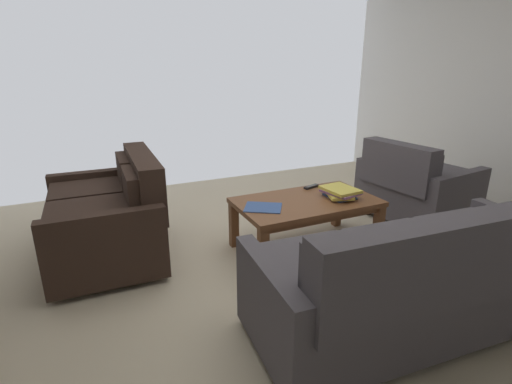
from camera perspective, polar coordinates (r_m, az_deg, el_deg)
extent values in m
cube|color=beige|center=(3.08, 3.34, -11.73)|extent=(5.67, 5.17, 0.01)
cylinder|color=black|center=(3.39, 27.51, -10.38)|extent=(0.05, 0.05, 0.06)
cylinder|color=black|center=(2.56, 1.72, -17.94)|extent=(0.05, 0.05, 0.06)
cube|color=#4C474C|center=(2.58, 21.55, -13.17)|extent=(1.78, 0.90, 0.38)
cube|color=#4C474C|center=(2.88, 30.48, -5.76)|extent=(0.58, 0.72, 0.10)
cube|color=#4C474C|center=(2.48, 21.90, -8.22)|extent=(0.58, 0.72, 0.10)
cube|color=#4C474C|center=(2.16, 10.23, -11.20)|extent=(0.58, 0.72, 0.10)
cube|color=#4C474C|center=(2.21, 28.28, -8.70)|extent=(1.74, 0.31, 0.46)
cube|color=#4C474C|center=(2.28, 26.23, -7.62)|extent=(0.53, 0.16, 0.32)
cube|color=#4C474C|center=(1.92, 14.08, -11.00)|extent=(0.53, 0.16, 0.32)
cube|color=#4C474C|center=(2.10, 1.91, -17.28)|extent=(0.16, 0.78, 0.54)
cylinder|color=black|center=(3.93, -26.55, -6.24)|extent=(0.05, 0.05, 0.06)
cylinder|color=black|center=(3.14, -27.10, -12.69)|extent=(0.05, 0.05, 0.06)
cylinder|color=black|center=(3.94, -16.33, -4.94)|extent=(0.05, 0.05, 0.06)
cylinder|color=black|center=(3.14, -14.06, -11.02)|extent=(0.05, 0.05, 0.06)
cube|color=#33231C|center=(3.42, -21.48, -5.04)|extent=(0.85, 1.07, 0.39)
cube|color=#33231C|center=(3.59, -22.47, 0.10)|extent=(0.74, 0.51, 0.10)
cube|color=#33231C|center=(3.09, -22.13, -2.74)|extent=(0.74, 0.51, 0.10)
cube|color=#33231C|center=(3.32, -16.20, 1.62)|extent=(0.21, 1.06, 0.45)
cube|color=#33231C|center=(3.56, -18.53, 2.52)|extent=(0.13, 0.48, 0.31)
cube|color=#33231C|center=(3.06, -17.54, 0.05)|extent=(0.13, 0.48, 0.31)
cube|color=#33231C|center=(3.94, -22.03, -0.95)|extent=(0.83, 0.12, 0.55)
cube|color=#33231C|center=(2.87, -21.05, -8.07)|extent=(0.83, 0.12, 0.55)
cube|color=brown|center=(3.30, 7.42, -1.49)|extent=(1.18, 0.68, 0.04)
cube|color=brown|center=(3.31, 7.38, -2.22)|extent=(1.09, 0.61, 0.05)
cube|color=brown|center=(3.90, 11.83, -2.05)|extent=(0.07, 0.07, 0.41)
cube|color=brown|center=(3.39, -3.28, -4.84)|extent=(0.07, 0.07, 0.41)
cube|color=brown|center=(3.48, 17.53, -5.09)|extent=(0.07, 0.07, 0.41)
cube|color=brown|center=(2.91, 1.06, -9.01)|extent=(0.07, 0.07, 0.41)
cylinder|color=black|center=(4.51, 27.86, -3.40)|extent=(0.06, 0.06, 0.06)
cylinder|color=black|center=(4.81, 21.75, -1.21)|extent=(0.06, 0.06, 0.06)
cylinder|color=black|center=(3.96, 22.69, -5.52)|extent=(0.06, 0.06, 0.06)
cylinder|color=black|center=(4.31, 16.23, -2.87)|extent=(0.06, 0.06, 0.06)
cube|color=#4C474C|center=(4.31, 22.53, -0.42)|extent=(0.89, 0.86, 0.38)
cube|color=#4C474C|center=(4.26, 23.09, 2.70)|extent=(0.78, 0.79, 0.10)
cube|color=#4C474C|center=(3.95, 20.21, 3.64)|extent=(0.27, 0.78, 0.43)
cube|color=#4C474C|center=(4.03, 21.19, 3.83)|extent=(0.20, 0.70, 0.30)
cube|color=#4C474C|center=(4.07, 27.51, -1.17)|extent=(0.81, 0.19, 0.54)
cube|color=#4C474C|center=(4.54, 18.28, 1.93)|extent=(0.81, 0.19, 0.54)
cube|color=#385693|center=(3.40, 12.18, -0.60)|extent=(0.20, 0.24, 0.02)
cube|color=#E0CC4C|center=(3.39, 12.04, -0.27)|extent=(0.28, 0.35, 0.02)
cube|color=#996699|center=(3.38, 12.33, 0.00)|extent=(0.29, 0.33, 0.02)
cube|color=#E0CC4C|center=(3.38, 12.28, 0.38)|extent=(0.27, 0.32, 0.02)
cube|color=black|center=(3.61, 8.14, 0.77)|extent=(0.17, 0.08, 0.02)
cube|color=#59595B|center=(3.61, 8.14, 0.94)|extent=(0.11, 0.06, 0.00)
cube|color=#385693|center=(3.09, 1.06, -2.28)|extent=(0.37, 0.35, 0.01)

